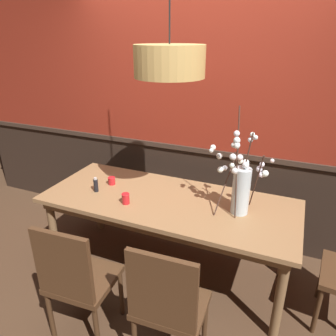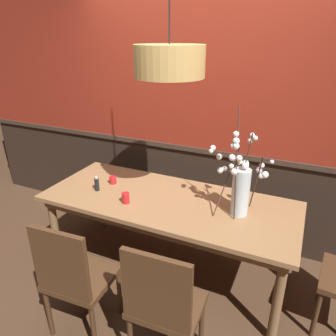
{
  "view_description": "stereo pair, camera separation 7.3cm",
  "coord_description": "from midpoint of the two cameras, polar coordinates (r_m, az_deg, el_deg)",
  "views": [
    {
      "loc": [
        0.94,
        -2.22,
        2.09
      ],
      "look_at": [
        0.0,
        0.0,
        1.06
      ],
      "focal_mm": 33.88,
      "sensor_mm": 36.0,
      "label": 1
    },
    {
      "loc": [
        1.01,
        -2.19,
        2.09
      ],
      "look_at": [
        0.0,
        0.0,
        1.06
      ],
      "focal_mm": 33.88,
      "sensor_mm": 36.0,
      "label": 2
    }
  ],
  "objects": [
    {
      "name": "vase_with_blossoms",
      "position": [
        2.51,
        12.12,
        -3.22
      ],
      "size": [
        0.49,
        0.3,
        0.85
      ],
      "color": "silver",
      "rests_on": "dining_table"
    },
    {
      "name": "dining_table",
      "position": [
        2.79,
        -0.75,
        -7.09
      ],
      "size": [
        2.19,
        0.89,
        0.76
      ],
      "color": "#997047",
      "rests_on": "ground"
    },
    {
      "name": "back_wall",
      "position": [
        3.22,
        4.98,
        11.35
      ],
      "size": [
        5.81,
        0.14,
        2.89
      ],
      "color": "#2D2119",
      "rests_on": "ground"
    },
    {
      "name": "condiment_bottle",
      "position": [
        2.93,
        -13.55,
        -2.98
      ],
      "size": [
        0.04,
        0.04,
        0.14
      ],
      "color": "black",
      "rests_on": "dining_table"
    },
    {
      "name": "ground_plane",
      "position": [
        3.19,
        -0.69,
        -17.81
      ],
      "size": [
        24.0,
        24.0,
        0.0
      ],
      "primitive_type": "plane",
      "color": "#4C3321"
    },
    {
      "name": "chair_far_side_right",
      "position": [
        3.48,
        10.49,
        -3.85
      ],
      "size": [
        0.43,
        0.42,
        0.95
      ],
      "color": "#4C301C",
      "rests_on": "ground"
    },
    {
      "name": "chair_far_side_left",
      "position": [
        3.66,
        0.52,
        -1.79
      ],
      "size": [
        0.46,
        0.46,
        0.98
      ],
      "color": "#4C301C",
      "rests_on": "ground"
    },
    {
      "name": "candle_holder_nearer_edge",
      "position": [
        2.69,
        -8.39,
        -5.46
      ],
      "size": [
        0.07,
        0.07,
        0.09
      ],
      "color": "red",
      "rests_on": "dining_table"
    },
    {
      "name": "candle_holder_nearer_center",
      "position": [
        3.05,
        -10.78,
        -2.25
      ],
      "size": [
        0.07,
        0.07,
        0.07
      ],
      "color": "red",
      "rests_on": "dining_table"
    },
    {
      "name": "pendant_lamp",
      "position": [
        2.38,
        -0.65,
        18.64
      ],
      "size": [
        0.51,
        0.51,
        1.1
      ],
      "color": "tan"
    },
    {
      "name": "chair_near_side_right",
      "position": [
        2.14,
        -1.2,
        -23.16
      ],
      "size": [
        0.47,
        0.4,
        0.97
      ],
      "color": "#4C301C",
      "rests_on": "ground"
    },
    {
      "name": "chair_near_side_left",
      "position": [
        2.41,
        -17.04,
        -18.34
      ],
      "size": [
        0.46,
        0.45,
        0.97
      ],
      "color": "#4C301C",
      "rests_on": "ground"
    }
  ]
}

